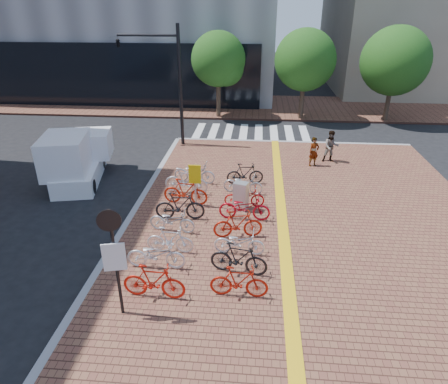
# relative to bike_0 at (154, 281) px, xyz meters

# --- Properties ---
(ground) EXTENTS (120.00, 120.00, 0.00)m
(ground) POSITION_rel_bike_0_xyz_m (1.87, 2.57, -0.70)
(ground) COLOR black
(ground) RESTS_ON ground
(sidewalk) EXTENTS (14.00, 34.00, 0.15)m
(sidewalk) POSITION_rel_bike_0_xyz_m (4.87, -2.43, -0.62)
(sidewalk) COLOR brown
(sidewalk) RESTS_ON ground
(tactile_strip) EXTENTS (0.40, 34.00, 0.01)m
(tactile_strip) POSITION_rel_bike_0_xyz_m (3.87, -2.43, -0.54)
(tactile_strip) COLOR yellow
(tactile_strip) RESTS_ON sidewalk
(kerb_west) EXTENTS (0.25, 34.00, 0.15)m
(kerb_west) POSITION_rel_bike_0_xyz_m (-2.13, -2.43, -0.62)
(kerb_west) COLOR gray
(kerb_west) RESTS_ON ground
(kerb_north) EXTENTS (14.00, 0.25, 0.15)m
(kerb_north) POSITION_rel_bike_0_xyz_m (4.87, 14.57, -0.62)
(kerb_north) COLOR gray
(kerb_north) RESTS_ON ground
(far_sidewalk) EXTENTS (70.00, 8.00, 0.15)m
(far_sidewalk) POSITION_rel_bike_0_xyz_m (1.87, 23.57, -0.62)
(far_sidewalk) COLOR brown
(far_sidewalk) RESTS_ON ground
(crosswalk) EXTENTS (7.50, 4.00, 0.01)m
(crosswalk) POSITION_rel_bike_0_xyz_m (2.37, 16.57, -0.69)
(crosswalk) COLOR silver
(crosswalk) RESTS_ON ground
(street_trees) EXTENTS (16.20, 4.60, 6.35)m
(street_trees) POSITION_rel_bike_0_xyz_m (6.91, 20.02, 3.40)
(street_trees) COLOR #38281E
(street_trees) RESTS_ON far_sidewalk
(bike_0) EXTENTS (1.85, 0.61, 1.10)m
(bike_0) POSITION_rel_bike_0_xyz_m (0.00, 0.00, 0.00)
(bike_0) COLOR red
(bike_0) RESTS_ON sidewalk
(bike_1) EXTENTS (1.88, 0.66, 0.99)m
(bike_1) POSITION_rel_bike_0_xyz_m (-0.28, 1.39, -0.06)
(bike_1) COLOR silver
(bike_1) RESTS_ON sidewalk
(bike_2) EXTENTS (1.62, 0.52, 0.96)m
(bike_2) POSITION_rel_bike_0_xyz_m (-0.02, 2.29, -0.07)
(bike_2) COLOR white
(bike_2) RESTS_ON sidewalk
(bike_3) EXTENTS (1.80, 0.83, 0.91)m
(bike_3) POSITION_rel_bike_0_xyz_m (-0.23, 3.64, -0.09)
(bike_3) COLOR silver
(bike_3) RESTS_ON sidewalk
(bike_4) EXTENTS (1.95, 0.67, 1.15)m
(bike_4) POSITION_rel_bike_0_xyz_m (-0.10, 4.56, 0.03)
(bike_4) COLOR black
(bike_4) RESTS_ON sidewalk
(bike_5) EXTENTS (1.94, 0.73, 1.13)m
(bike_5) POSITION_rel_bike_0_xyz_m (-0.12, 5.87, 0.02)
(bike_5) COLOR red
(bike_5) RESTS_ON sidewalk
(bike_6) EXTENTS (2.00, 0.78, 1.17)m
(bike_6) POSITION_rel_bike_0_xyz_m (-0.27, 6.91, 0.04)
(bike_6) COLOR silver
(bike_6) RESTS_ON sidewalk
(bike_7) EXTENTS (2.01, 0.89, 1.02)m
(bike_7) POSITION_rel_bike_0_xyz_m (-0.06, 8.04, -0.04)
(bike_7) COLOR silver
(bike_7) RESTS_ON sidewalk
(bike_8) EXTENTS (1.70, 0.51, 1.01)m
(bike_8) POSITION_rel_bike_0_xyz_m (2.41, 0.25, -0.04)
(bike_8) COLOR #A91A0C
(bike_8) RESTS_ON sidewalk
(bike_9) EXTENTS (1.88, 0.80, 1.09)m
(bike_9) POSITION_rel_bike_0_xyz_m (2.34, 1.33, -0.00)
(bike_9) COLOR black
(bike_9) RESTS_ON sidewalk
(bike_10) EXTENTS (1.73, 0.67, 0.90)m
(bike_10) POSITION_rel_bike_0_xyz_m (2.31, 2.39, -0.10)
(bike_10) COLOR white
(bike_10) RESTS_ON sidewalk
(bike_11) EXTENTS (1.83, 0.78, 1.06)m
(bike_11) POSITION_rel_bike_0_xyz_m (2.20, 3.45, -0.02)
(bike_11) COLOR #A91B0C
(bike_11) RESTS_ON sidewalk
(bike_12) EXTENTS (2.02, 0.79, 1.05)m
(bike_12) POSITION_rel_bike_0_xyz_m (2.38, 4.78, -0.03)
(bike_12) COLOR red
(bike_12) RESTS_ON sidewalk
(bike_13) EXTENTS (1.68, 0.66, 0.87)m
(bike_13) POSITION_rel_bike_0_xyz_m (2.34, 5.85, -0.11)
(bike_13) COLOR #AE0C0C
(bike_13) RESTS_ON sidewalk
(bike_14) EXTENTS (1.83, 0.86, 0.93)m
(bike_14) POSITION_rel_bike_0_xyz_m (2.23, 7.11, -0.09)
(bike_14) COLOR #B7B7BC
(bike_14) RESTS_ON sidewalk
(bike_15) EXTENTS (1.75, 0.71, 1.02)m
(bike_15) POSITION_rel_bike_0_xyz_m (2.28, 8.12, -0.04)
(bike_15) COLOR black
(bike_15) RESTS_ON sidewalk
(pedestrian_a) EXTENTS (0.65, 0.56, 1.51)m
(pedestrian_a) POSITION_rel_bike_0_xyz_m (5.69, 10.71, 0.21)
(pedestrian_a) COLOR gray
(pedestrian_a) RESTS_ON sidewalk
(pedestrian_b) EXTENTS (0.83, 0.66, 1.68)m
(pedestrian_b) POSITION_rel_bike_0_xyz_m (6.65, 11.37, 0.29)
(pedestrian_b) COLOR #474B5A
(pedestrian_b) RESTS_ON sidewalk
(utility_box) EXTENTS (0.65, 0.55, 1.20)m
(utility_box) POSITION_rel_bike_0_xyz_m (2.20, 5.57, 0.05)
(utility_box) COLOR #B9B9BE
(utility_box) RESTS_ON sidewalk
(yellow_sign) EXTENTS (0.50, 0.11, 1.83)m
(yellow_sign) POSITION_rel_bike_0_xyz_m (0.33, 5.71, 0.72)
(yellow_sign) COLOR #B7B7BC
(yellow_sign) RESTS_ON sidewalk
(notice_sign) EXTENTS (0.59, 0.21, 3.24)m
(notice_sign) POSITION_rel_bike_0_xyz_m (-0.73, -0.74, 1.49)
(notice_sign) COLOR black
(notice_sign) RESTS_ON sidewalk
(traffic_light_pole) EXTENTS (3.58, 1.38, 6.67)m
(traffic_light_pole) POSITION_rel_bike_0_xyz_m (-3.17, 13.59, 4.05)
(traffic_light_pole) COLOR black
(traffic_light_pole) RESTS_ON sidewalk
(box_truck) EXTENTS (2.70, 4.57, 2.47)m
(box_truck) POSITION_rel_bike_0_xyz_m (-5.62, 8.04, 0.47)
(box_truck) COLOR white
(box_truck) RESTS_ON ground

